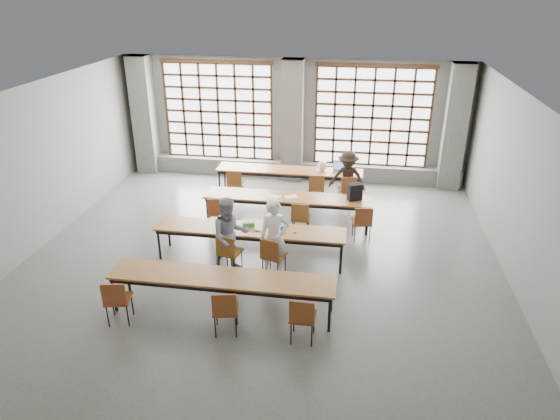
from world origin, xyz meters
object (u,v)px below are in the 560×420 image
object	(u,v)px
chair_back_left	(235,181)
chair_back_right	(348,188)
green_box	(248,225)
chair_back_mid	(316,186)
chair_near_right	(302,315)
red_pouch	(118,297)
chair_mid_left	(217,210)
chair_front_left	(228,250)
chair_front_right	(272,253)
phone	(257,231)
chair_near_mid	(225,308)
mouse	(295,231)
desk_row_b	(287,199)
desk_row_a	(289,172)
student_back	(348,179)
student_male	(274,238)
chair_near_left	(117,298)
desk_row_d	(222,280)
chair_mid_centre	(300,216)
plastic_bag	(322,166)
chair_mid_right	(363,220)
laptop_back	(339,169)
backpack	(355,192)
desk_row_c	(250,231)
laptop_front	(276,225)
student_female	(230,235)

from	to	relation	value
chair_back_left	chair_back_right	world-z (taller)	same
green_box	chair_back_mid	bearing A→B (deg)	68.36
chair_near_right	red_pouch	bearing A→B (deg)	178.58
chair_mid_left	chair_front_left	bearing A→B (deg)	-67.74
chair_front_right	phone	xyz separation A→B (m)	(-0.40, 0.53, 0.20)
chair_near_mid	mouse	size ratio (longest dim) A/B	8.98
desk_row_b	desk_row_a	bearing A→B (deg)	96.17
student_back	green_box	xyz separation A→B (m)	(-1.97, -3.10, 0.03)
chair_near_mid	student_back	bearing A→B (deg)	72.38
chair_front_left	desk_row_a	bearing A→B (deg)	81.54
student_male	green_box	size ratio (longest dim) A/B	6.50
desk_row_b	chair_near_left	world-z (taller)	chair_near_left
desk_row_b	chair_near_mid	size ratio (longest dim) A/B	4.55
desk_row_b	chair_near_mid	distance (m)	4.36
chair_front_left	phone	world-z (taller)	chair_front_left
desk_row_d	chair_mid_centre	xyz separation A→B (m)	(1.03, 3.08, -0.13)
phone	red_pouch	bearing A→B (deg)	-130.24
chair_front_right	student_male	bearing A→B (deg)	79.46
desk_row_b	chair_near_left	xyz separation A→B (m)	(-2.31, -4.33, -0.13)
desk_row_b	red_pouch	xyz separation A→B (m)	(-2.33, -4.26, -0.16)
chair_front_right	chair_near_mid	distance (m)	1.95
chair_mid_centre	red_pouch	world-z (taller)	chair_mid_centre
desk_row_b	chair_near_left	bearing A→B (deg)	-118.08
chair_back_right	plastic_bag	bearing A→B (deg)	136.70
phone	chair_mid_right	bearing A→B (deg)	30.77
chair_near_left	laptop_back	xyz separation A→B (m)	(3.46, 6.31, 0.25)
chair_near_right	chair_mid_right	bearing A→B (deg)	75.76
desk_row_a	desk_row_b	world-z (taller)	same
backpack	plastic_bag	xyz separation A→B (m)	(-0.90, 1.87, -0.06)
student_male	phone	distance (m)	0.58
desk_row_d	desk_row_a	bearing A→B (deg)	85.63
chair_near_mid	desk_row_c	bearing A→B (deg)	92.53
chair_mid_right	student_back	world-z (taller)	student_back
chair_mid_right	laptop_front	size ratio (longest dim) A/B	2.16
mouse	student_back	bearing A→B (deg)	73.10
desk_row_c	chair_front_left	bearing A→B (deg)	-116.94
chair_near_right	chair_mid_centre	bearing A→B (deg)	97.25
chair_near_left	chair_near_right	bearing A→B (deg)	-0.03
red_pouch	plastic_bag	bearing A→B (deg)	63.89
chair_mid_centre	chair_mid_right	world-z (taller)	same
student_female	desk_row_a	bearing A→B (deg)	54.68
desk_row_d	green_box	bearing A→B (deg)	88.43
chair_front_left	chair_front_right	bearing A→B (deg)	0.08
mouse	phone	bearing A→B (deg)	-174.07
chair_back_mid	laptop_front	distance (m)	3.01
desk_row_d	chair_back_right	world-z (taller)	chair_back_right
desk_row_a	student_back	distance (m)	1.68
desk_row_d	chair_mid_centre	bearing A→B (deg)	71.53
desk_row_d	chair_near_mid	size ratio (longest dim) A/B	4.55
laptop_back	chair_near_right	bearing A→B (deg)	-92.54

